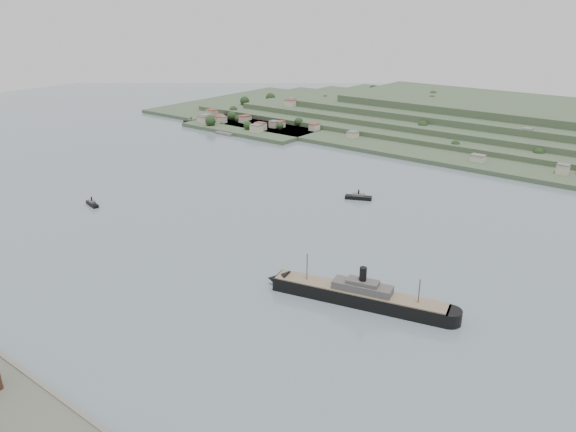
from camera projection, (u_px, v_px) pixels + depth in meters
The scene contains 6 objects.
ground at pixel (234, 239), 344.95m from camera, with size 1400.00×1400.00×0.00m, color slate.
far_peninsula at pixel (499, 123), 613.57m from camera, with size 760.00×309.00×30.00m.
steamship at pixel (354, 294), 271.05m from camera, with size 96.47×32.76×23.46m.
tugboat at pixel (92, 204), 400.39m from camera, with size 15.30×7.10×6.66m.
ferry_west at pixel (191, 122), 671.26m from camera, with size 20.37×8.82×7.40m.
ferry_east at pixel (358, 197), 413.44m from camera, with size 20.04×12.94×7.32m.
Camera 1 is at (221.73, -228.88, 136.99)m, focal length 35.00 mm.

